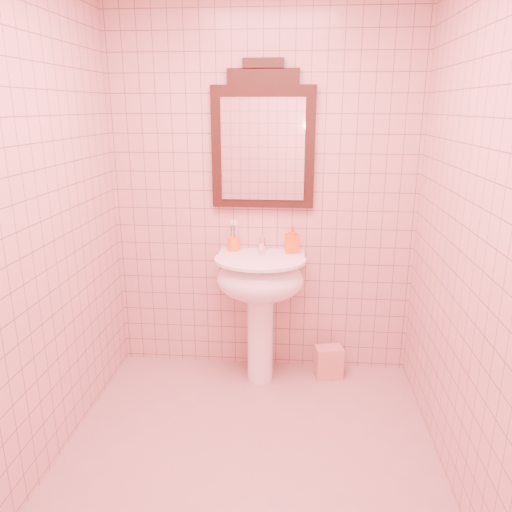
# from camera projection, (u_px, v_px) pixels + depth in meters

# --- Properties ---
(floor) EXTENTS (2.20, 2.20, 0.00)m
(floor) POSITION_uv_depth(u_px,v_px,m) (247.00, 467.00, 2.57)
(floor) COLOR tan
(floor) RESTS_ON ground
(back_wall) EXTENTS (2.00, 0.02, 2.50)m
(back_wall) POSITION_uv_depth(u_px,v_px,m) (263.00, 191.00, 3.26)
(back_wall) COLOR #CA9E8D
(back_wall) RESTS_ON floor
(pedestal_sink) EXTENTS (0.58, 0.58, 0.86)m
(pedestal_sink) POSITION_uv_depth(u_px,v_px,m) (260.00, 288.00, 3.21)
(pedestal_sink) COLOR white
(pedestal_sink) RESTS_ON floor
(faucet) EXTENTS (0.04, 0.16, 0.11)m
(faucet) POSITION_uv_depth(u_px,v_px,m) (262.00, 244.00, 3.27)
(faucet) COLOR white
(faucet) RESTS_ON pedestal_sink
(mirror) EXTENTS (0.65, 0.06, 0.91)m
(mirror) POSITION_uv_depth(u_px,v_px,m) (263.00, 141.00, 3.14)
(mirror) COLOR black
(mirror) RESTS_ON back_wall
(toothbrush_cup) EXTENTS (0.08, 0.08, 0.18)m
(toothbrush_cup) POSITION_uv_depth(u_px,v_px,m) (234.00, 243.00, 3.30)
(toothbrush_cup) COLOR orange
(toothbrush_cup) RESTS_ON pedestal_sink
(soap_dispenser) EXTENTS (0.09, 0.10, 0.18)m
(soap_dispenser) POSITION_uv_depth(u_px,v_px,m) (292.00, 239.00, 3.24)
(soap_dispenser) COLOR #DB5812
(soap_dispenser) RESTS_ON pedestal_sink
(towel) EXTENTS (0.20, 0.16, 0.22)m
(towel) POSITION_uv_depth(u_px,v_px,m) (328.00, 362.00, 3.40)
(towel) COLOR tan
(towel) RESTS_ON floor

